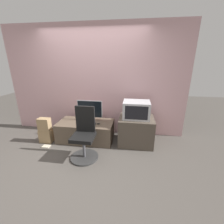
{
  "coord_description": "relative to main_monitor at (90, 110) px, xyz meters",
  "views": [
    {
      "loc": [
        0.98,
        -2.24,
        1.79
      ],
      "look_at": [
        0.51,
        0.89,
        0.7
      ],
      "focal_mm": 24.0,
      "sensor_mm": 36.0,
      "label": 1
    }
  ],
  "objects": [
    {
      "name": "side_stand",
      "position": [
        1.08,
        -0.12,
        -0.38
      ],
      "size": [
        0.75,
        0.63,
        0.61
      ],
      "color": "#4C4238",
      "rests_on": "ground_plane"
    },
    {
      "name": "office_chair",
      "position": [
        0.11,
        -0.79,
        -0.28
      ],
      "size": [
        0.53,
        0.53,
        1.0
      ],
      "color": "#333333",
      "rests_on": "ground_plane"
    },
    {
      "name": "main_monitor",
      "position": [
        0.0,
        0.0,
        0.0
      ],
      "size": [
        0.59,
        0.21,
        0.48
      ],
      "color": "silver",
      "rests_on": "desk"
    },
    {
      "name": "desk",
      "position": [
        -0.07,
        -0.14,
        -0.47
      ],
      "size": [
        1.26,
        0.66,
        0.45
      ],
      "color": "brown",
      "rests_on": "ground_plane"
    },
    {
      "name": "cardboard_box_lower",
      "position": [
        -0.95,
        -0.39,
        -0.54
      ],
      "size": [
        0.28,
        0.17,
        0.29
      ],
      "color": "#A3845B",
      "rests_on": "ground_plane"
    },
    {
      "name": "book",
      "position": [
        -0.84,
        -0.6,
        -0.68
      ],
      "size": [
        0.16,
        0.12,
        0.02
      ],
      "color": "beige",
      "rests_on": "ground_plane"
    },
    {
      "name": "keyboard",
      "position": [
        0.04,
        -0.22,
        -0.24
      ],
      "size": [
        0.3,
        0.13,
        0.01
      ],
      "color": "#2D2D2D",
      "rests_on": "desk"
    },
    {
      "name": "wall_back",
      "position": [
        0.03,
        0.37,
        0.61
      ],
      "size": [
        4.4,
        0.05,
        2.6
      ],
      "color": "#CC9EA3",
      "rests_on": "ground_plane"
    },
    {
      "name": "cardboard_box_upper",
      "position": [
        -0.95,
        -0.39,
        -0.25
      ],
      "size": [
        0.26,
        0.16,
        0.29
      ],
      "color": "#A3845B",
      "rests_on": "cardboard_box_lower"
    },
    {
      "name": "ground_plane",
      "position": [
        0.03,
        -0.95,
        -0.69
      ],
      "size": [
        12.0,
        12.0,
        0.0
      ],
      "primitive_type": "plane",
      "color": "#4C4742"
    },
    {
      "name": "mouse",
      "position": [
        0.25,
        -0.22,
        -0.23
      ],
      "size": [
        0.07,
        0.04,
        0.03
      ],
      "color": "black",
      "rests_on": "desk"
    },
    {
      "name": "crt_tv",
      "position": [
        1.07,
        -0.12,
        0.11
      ],
      "size": [
        0.56,
        0.44,
        0.36
      ],
      "color": "#B7B7BC",
      "rests_on": "side_stand"
    }
  ]
}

